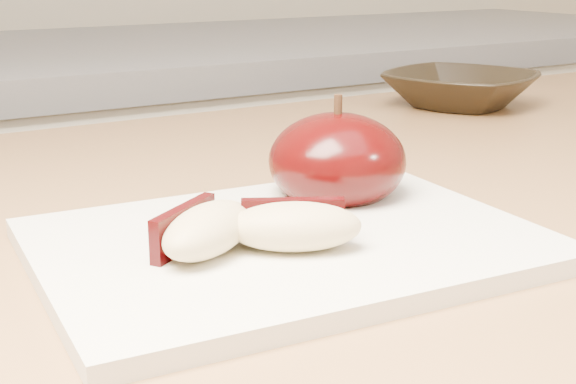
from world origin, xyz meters
TOP-DOWN VIEW (x-y plane):
  - back_cabinet at (0.00, 1.20)m, footprint 2.40×0.62m
  - cutting_board at (-0.09, 0.40)m, footprint 0.29×0.23m
  - apple_half at (-0.02, 0.45)m, footprint 0.09×0.09m
  - apple_wedge_a at (-0.14, 0.40)m, footprint 0.08×0.07m
  - apple_wedge_b at (-0.10, 0.38)m, footprint 0.08×0.07m
  - bowl at (0.32, 0.70)m, footprint 0.21×0.21m

SIDE VIEW (x-z plane):
  - back_cabinet at x=0.00m, z-range 0.00..0.94m
  - cutting_board at x=-0.09m, z-range 0.90..0.91m
  - bowl at x=0.32m, z-range 0.90..0.94m
  - apple_wedge_a at x=-0.14m, z-range 0.91..0.94m
  - apple_wedge_b at x=-0.10m, z-range 0.91..0.94m
  - apple_half at x=-0.02m, z-range 0.90..0.97m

